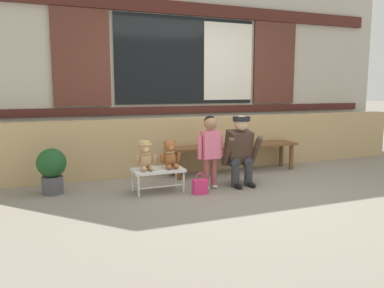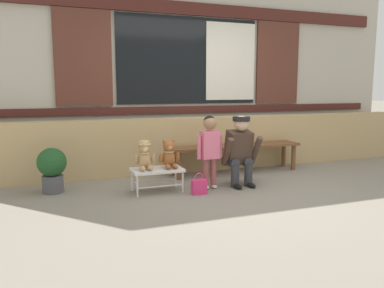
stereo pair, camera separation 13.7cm
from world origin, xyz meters
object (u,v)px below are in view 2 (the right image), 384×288
Objects in this scene: wooden_bench_long at (235,149)px; handbag_on_ground at (199,186)px; teddy_bear_plain at (169,155)px; small_display_bench at (157,171)px; adult_crouching at (240,150)px; teddy_bear_with_hat at (144,156)px; potted_plant at (52,168)px; child_standing at (210,144)px.

wooden_bench_long is 7.72× the size of handbag_on_ground.
teddy_bear_plain is 0.55m from handbag_on_ground.
wooden_bench_long is at bearing 24.75° from small_display_bench.
teddy_bear_with_hat is at bearing 177.14° from adult_crouching.
handbag_on_ground is (0.46, -0.29, -0.17)m from small_display_bench.
teddy_bear_with_hat is 0.38× the size of adult_crouching.
potted_plant reaches higher than handbag_on_ground.
handbag_on_ground is at bearing -24.98° from teddy_bear_with_hat.
small_display_bench is 1.76× the size of teddy_bear_with_hat.
wooden_bench_long reaches higher than small_display_bench.
teddy_bear_with_hat is 0.78m from handbag_on_ground.
handbag_on_ground is (-0.98, -0.95, -0.28)m from wooden_bench_long.
potted_plant is (-1.93, 0.49, -0.27)m from child_standing.
wooden_bench_long is at bearing 67.50° from adult_crouching.
potted_plant is (-1.70, 0.70, 0.23)m from handbag_on_ground.
small_display_bench is at bearing -18.22° from potted_plant.
teddy_bear_plain is 0.54m from child_standing.
small_display_bench is 1.12× the size of potted_plant.
teddy_bear_with_hat and teddy_bear_plain have the same top height.
small_display_bench is at bearing -155.25° from wooden_bench_long.
teddy_bear_with_hat is 0.38× the size of child_standing.
adult_crouching is (1.29, -0.06, 0.01)m from teddy_bear_with_hat.
adult_crouching is 3.49× the size of handbag_on_ground.
adult_crouching is 1.67× the size of potted_plant.
teddy_bear_plain is 0.38× the size of child_standing.
adult_crouching is at bearing -11.24° from potted_plant.
teddy_bear_plain reaches higher than wooden_bench_long.
small_display_bench is 0.56m from handbag_on_ground.
adult_crouching reaches higher than wooden_bench_long.
handbag_on_ground is at bearing -22.21° from potted_plant.
teddy_bear_with_hat is at bearing 155.02° from handbag_on_ground.
small_display_bench is at bearing 176.85° from adult_crouching.
child_standing reaches higher than teddy_bear_plain.
wooden_bench_long is 2.69m from potted_plant.
handbag_on_ground is (-0.68, -0.22, -0.38)m from adult_crouching.
handbag_on_ground is (0.62, -0.29, -0.38)m from teddy_bear_with_hat.
adult_crouching reaches higher than small_display_bench.
teddy_bear_with_hat is at bearing -20.59° from potted_plant.
potted_plant is (-1.41, 0.41, -0.14)m from teddy_bear_plain.
adult_crouching is (0.45, 0.02, -0.11)m from child_standing.
teddy_bear_with_hat reaches higher than wooden_bench_long.
teddy_bear_with_hat reaches higher than potted_plant.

